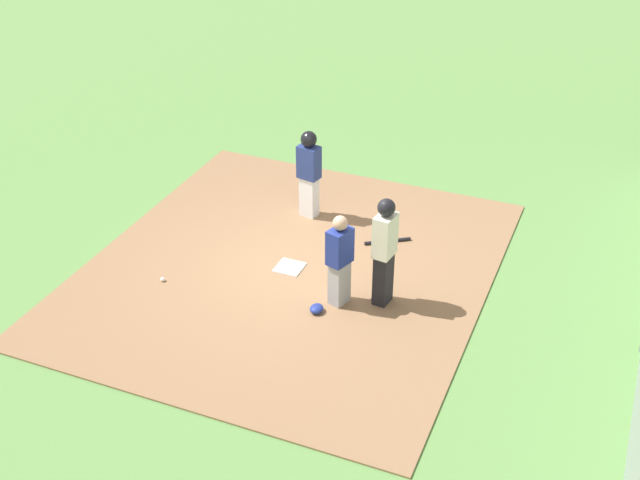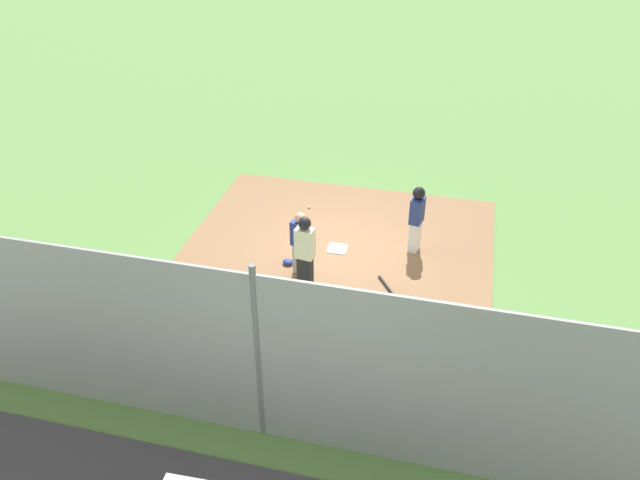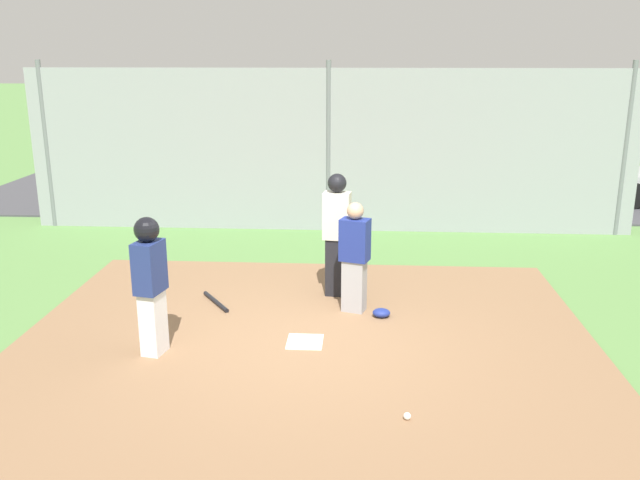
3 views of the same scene
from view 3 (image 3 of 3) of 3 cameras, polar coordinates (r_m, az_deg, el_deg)
ground_plane at (r=8.37m, az=-1.29°, el=-8.91°), size 140.00×140.00×0.00m
dirt_infield at (r=8.36m, az=-1.29°, el=-8.81°), size 7.20×6.40×0.03m
home_plate at (r=8.35m, az=-1.29°, el=-8.66°), size 0.44×0.44×0.02m
catcher at (r=9.09m, az=2.97°, el=-1.37°), size 0.44×0.37×1.53m
umpire at (r=9.64m, az=1.44°, el=0.69°), size 0.41×0.31×1.81m
runner at (r=7.98m, az=-14.28°, el=-3.07°), size 0.33×0.43×1.66m
baseball_bat at (r=9.68m, az=-8.87°, el=-5.20°), size 0.51×0.72×0.06m
catcher_mask at (r=9.12m, az=5.25°, el=-6.20°), size 0.24×0.20×0.12m
baseball at (r=6.79m, az=7.44°, el=-14.66°), size 0.07×0.07×0.07m
backstop_fence at (r=13.30m, az=0.71°, el=7.57°), size 12.00×0.10×3.35m
parking_lot at (r=16.81m, az=1.27°, el=3.80°), size 18.00×5.20×0.04m
parked_car_silver at (r=17.22m, az=20.13°, el=5.14°), size 4.27×2.02×1.28m
parked_car_white at (r=16.16m, az=-0.51°, el=5.46°), size 4.27×2.02×1.28m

